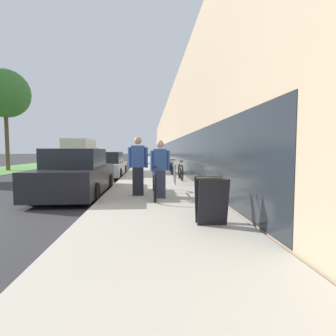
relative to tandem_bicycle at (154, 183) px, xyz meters
name	(u,v)px	position (x,y,z in m)	size (l,w,h in m)	color
sidewalk_slab	(152,164)	(0.09, 18.87, -0.47)	(3.38, 70.00, 0.13)	#BCB5A5
storefront_facade	(201,136)	(6.81, 26.87, 2.90)	(10.01, 70.00, 6.90)	tan
lawn_strip	(51,163)	(-11.40, 22.87, -0.52)	(4.69, 70.00, 0.03)	#5B9347
tandem_bicycle	(154,183)	(0.00, 0.00, 0.00)	(0.52, 2.88, 0.97)	black
person_rider	(160,169)	(0.17, -0.37, 0.45)	(0.58, 0.23, 1.70)	#33384C
person_bystander	(138,166)	(-0.50, 0.14, 0.51)	(0.62, 0.24, 1.82)	black
bike_rack_hoop	(175,172)	(0.90, 2.72, 0.11)	(0.05, 0.60, 0.84)	gray
cruiser_bike_nearest	(181,172)	(1.33, 4.25, -0.02)	(0.52, 1.72, 0.93)	black
cruiser_bike_middle	(173,169)	(1.15, 6.22, -0.02)	(0.52, 1.81, 0.92)	black
cruiser_bike_farthest	(171,167)	(1.20, 8.43, -0.05)	(0.52, 1.79, 0.83)	black
sandwich_board_sign	(211,201)	(1.03, -3.19, 0.04)	(0.56, 0.56, 0.90)	black
parked_sedan_curbside	(76,174)	(-2.61, 0.96, 0.18)	(1.98, 4.47, 1.58)	black
vintage_roadster_curbside	(107,165)	(-2.60, 7.25, 0.11)	(1.98, 4.67, 1.44)	silver
moving_truck	(81,152)	(-7.29, 19.93, 0.81)	(2.45, 6.30, 2.64)	orange
street_tree_far	(5,94)	(-10.73, 12.33, 5.14)	(3.51, 3.51, 7.46)	brown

